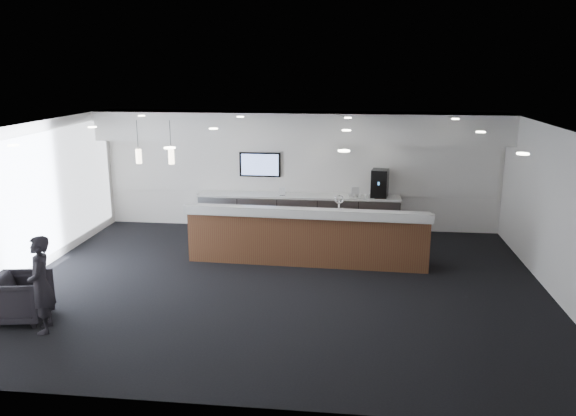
# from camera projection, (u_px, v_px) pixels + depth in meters

# --- Properties ---
(ground) EXTENTS (10.00, 10.00, 0.00)m
(ground) POSITION_uv_depth(u_px,v_px,m) (280.00, 285.00, 10.75)
(ground) COLOR black
(ground) RESTS_ON ground
(ceiling) EXTENTS (10.00, 8.00, 0.02)m
(ceiling) POSITION_uv_depth(u_px,v_px,m) (279.00, 128.00, 10.01)
(ceiling) COLOR black
(ceiling) RESTS_ON back_wall
(back_wall) EXTENTS (10.00, 0.02, 3.00)m
(back_wall) POSITION_uv_depth(u_px,v_px,m) (300.00, 171.00, 14.24)
(back_wall) COLOR white
(back_wall) RESTS_ON ground
(left_wall) EXTENTS (0.02, 8.00, 3.00)m
(left_wall) POSITION_uv_depth(u_px,v_px,m) (25.00, 202.00, 10.93)
(left_wall) COLOR white
(left_wall) RESTS_ON ground
(right_wall) EXTENTS (0.02, 8.00, 3.00)m
(right_wall) POSITION_uv_depth(u_px,v_px,m) (562.00, 217.00, 9.83)
(right_wall) COLOR white
(right_wall) RESTS_ON ground
(soffit_bulkhead) EXTENTS (10.00, 0.90, 0.70)m
(soffit_bulkhead) POSITION_uv_depth(u_px,v_px,m) (298.00, 127.00, 13.52)
(soffit_bulkhead) COLOR white
(soffit_bulkhead) RESTS_ON back_wall
(alcove_panel) EXTENTS (9.80, 0.06, 1.40)m
(alcove_panel) POSITION_uv_depth(u_px,v_px,m) (300.00, 167.00, 14.18)
(alcove_panel) COLOR white
(alcove_panel) RESTS_ON back_wall
(window_blinds_wall) EXTENTS (0.04, 7.36, 2.55)m
(window_blinds_wall) POSITION_uv_depth(u_px,v_px,m) (27.00, 202.00, 10.93)
(window_blinds_wall) COLOR #A4B4C5
(window_blinds_wall) RESTS_ON left_wall
(back_credenza) EXTENTS (5.06, 0.66, 0.95)m
(back_credenza) POSITION_uv_depth(u_px,v_px,m) (298.00, 213.00, 14.14)
(back_credenza) COLOR gray
(back_credenza) RESTS_ON ground
(wall_tv) EXTENTS (1.05, 0.08, 0.62)m
(wall_tv) POSITION_uv_depth(u_px,v_px,m) (260.00, 165.00, 14.22)
(wall_tv) COLOR black
(wall_tv) RESTS_ON back_wall
(pendant_left) EXTENTS (0.12, 0.12, 0.30)m
(pendant_left) POSITION_uv_depth(u_px,v_px,m) (166.00, 160.00, 11.23)
(pendant_left) COLOR #FAE6C3
(pendant_left) RESTS_ON ceiling
(pendant_right) EXTENTS (0.12, 0.12, 0.30)m
(pendant_right) POSITION_uv_depth(u_px,v_px,m) (132.00, 159.00, 11.31)
(pendant_right) COLOR #FAE6C3
(pendant_right) RESTS_ON ceiling
(ceiling_can_lights) EXTENTS (7.00, 5.00, 0.02)m
(ceiling_can_lights) POSITION_uv_depth(u_px,v_px,m) (279.00, 129.00, 10.02)
(ceiling_can_lights) COLOR silver
(ceiling_can_lights) RESTS_ON ceiling
(service_counter) EXTENTS (5.13, 1.04, 1.49)m
(service_counter) POSITION_uv_depth(u_px,v_px,m) (307.00, 236.00, 11.86)
(service_counter) COLOR #5A2E1E
(service_counter) RESTS_ON ground
(coffee_machine) EXTENTS (0.46, 0.55, 0.68)m
(coffee_machine) POSITION_uv_depth(u_px,v_px,m) (380.00, 183.00, 13.72)
(coffee_machine) COLOR black
(coffee_machine) RESTS_ON back_credenza
(info_sign_left) EXTENTS (0.15, 0.03, 0.20)m
(info_sign_left) POSITION_uv_depth(u_px,v_px,m) (282.00, 191.00, 13.93)
(info_sign_left) COLOR silver
(info_sign_left) RESTS_ON back_credenza
(info_sign_right) EXTENTS (0.19, 0.06, 0.26)m
(info_sign_right) POSITION_uv_depth(u_px,v_px,m) (355.00, 192.00, 13.74)
(info_sign_right) COLOR silver
(info_sign_right) RESTS_ON back_credenza
(armchair) EXTENTS (0.97, 0.95, 0.77)m
(armchair) POSITION_uv_depth(u_px,v_px,m) (21.00, 298.00, 9.18)
(armchair) COLOR black
(armchair) RESTS_ON ground
(lounge_guest) EXTENTS (0.56, 0.67, 1.55)m
(lounge_guest) POSITION_uv_depth(u_px,v_px,m) (41.00, 284.00, 8.70)
(lounge_guest) COLOR black
(lounge_guest) RESTS_ON ground
(cup_0) EXTENTS (0.10, 0.10, 0.09)m
(cup_0) POSITION_uv_depth(u_px,v_px,m) (367.00, 196.00, 13.71)
(cup_0) COLOR white
(cup_0) RESTS_ON back_credenza
(cup_1) EXTENTS (0.13, 0.13, 0.09)m
(cup_1) POSITION_uv_depth(u_px,v_px,m) (361.00, 196.00, 13.73)
(cup_1) COLOR white
(cup_1) RESTS_ON back_credenza
(cup_2) EXTENTS (0.12, 0.12, 0.09)m
(cup_2) POSITION_uv_depth(u_px,v_px,m) (355.00, 195.00, 13.74)
(cup_2) COLOR white
(cup_2) RESTS_ON back_credenza
(cup_3) EXTENTS (0.12, 0.12, 0.09)m
(cup_3) POSITION_uv_depth(u_px,v_px,m) (350.00, 195.00, 13.76)
(cup_3) COLOR white
(cup_3) RESTS_ON back_credenza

